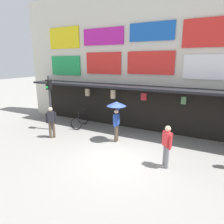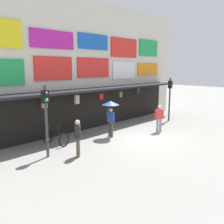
# 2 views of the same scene
# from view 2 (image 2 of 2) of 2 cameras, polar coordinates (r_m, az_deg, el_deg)

# --- Properties ---
(ground_plane) EXTENTS (80.00, 80.00, 0.00)m
(ground_plane) POSITION_cam_2_polar(r_m,az_deg,el_deg) (13.74, 7.19, -6.32)
(ground_plane) COLOR gray
(shopfront) EXTENTS (18.00, 2.60, 8.00)m
(shopfront) POSITION_cam_2_polar(r_m,az_deg,el_deg) (16.28, -5.74, 10.46)
(shopfront) COLOR beige
(shopfront) RESTS_ON ground
(traffic_light_near) EXTENTS (0.31, 0.34, 3.20)m
(traffic_light_near) POSITION_cam_2_polar(r_m,az_deg,el_deg) (10.89, -15.18, 0.55)
(traffic_light_near) COLOR #38383D
(traffic_light_near) RESTS_ON ground
(traffic_light_far) EXTENTS (0.31, 0.34, 3.20)m
(traffic_light_far) POSITION_cam_2_polar(r_m,az_deg,el_deg) (18.41, 13.32, 4.53)
(traffic_light_far) COLOR #38383D
(traffic_light_far) RESTS_ON ground
(bicycle_parked) EXTENTS (0.96, 1.29, 1.05)m
(bicycle_parked) POSITION_cam_2_polar(r_m,az_deg,el_deg) (12.86, -12.99, -5.85)
(bicycle_parked) COLOR black
(bicycle_parked) RESTS_ON ground
(pedestrian_with_umbrella) EXTENTS (0.96, 0.96, 2.08)m
(pedestrian_with_umbrella) POSITION_cam_2_polar(r_m,az_deg,el_deg) (13.71, -0.32, 0.78)
(pedestrian_with_umbrella) COLOR brown
(pedestrian_with_umbrella) RESTS_ON ground
(pedestrian_in_purple) EXTENTS (0.40, 0.42, 1.68)m
(pedestrian_in_purple) POSITION_cam_2_polar(r_m,az_deg,el_deg) (15.16, 10.96, -1.15)
(pedestrian_in_purple) COLOR gray
(pedestrian_in_purple) RESTS_ON ground
(pedestrian_in_green) EXTENTS (0.41, 0.41, 1.68)m
(pedestrian_in_green) POSITION_cam_2_polar(r_m,az_deg,el_deg) (10.90, -7.99, -5.60)
(pedestrian_in_green) COLOR brown
(pedestrian_in_green) RESTS_ON ground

